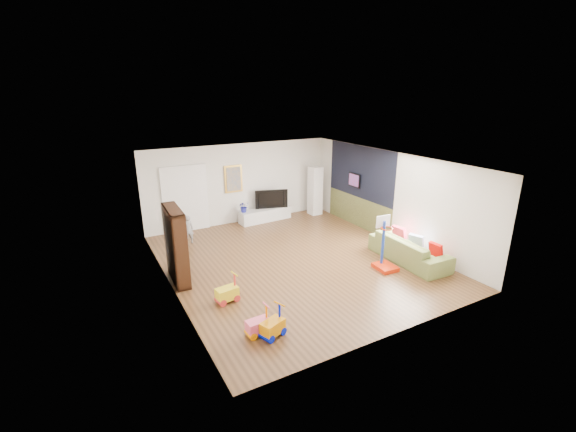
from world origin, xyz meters
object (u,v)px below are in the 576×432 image
bookshelf (176,245)px  sofa (409,249)px  basketball_hoop (387,244)px  media_console (265,215)px

bookshelf → sofa: bookshelf is taller
sofa → basketball_hoop: basketball_hoop is taller
basketball_hoop → media_console: bearing=105.1°
bookshelf → sofa: 5.99m
bookshelf → sofa: bearing=-16.3°
bookshelf → basketball_hoop: (4.77, -1.98, -0.21)m
media_console → sofa: sofa is taller
media_console → basketball_hoop: bearing=-82.4°
bookshelf → media_console: bearing=40.9°
bookshelf → basketball_hoop: bearing=-20.2°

